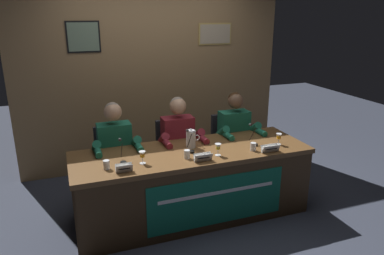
{
  "coord_description": "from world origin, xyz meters",
  "views": [
    {
      "loc": [
        -1.23,
        -3.32,
        2.13
      ],
      "look_at": [
        0.0,
        0.0,
        1.0
      ],
      "focal_mm": 34.01,
      "sensor_mm": 36.0,
      "label": 1
    }
  ],
  "objects_px": {
    "conference_table": "(196,176)",
    "nameplate_center": "(203,157)",
    "microphone_center": "(190,145)",
    "microphone_right": "(253,138)",
    "chair_right": "(229,150)",
    "water_pitcher_central": "(191,139)",
    "water_cup_right": "(253,147)",
    "microphone_left": "(122,155)",
    "nameplate_right": "(270,148)",
    "chair_center": "(175,158)",
    "water_cup_left": "(106,165)",
    "panelist_center": "(180,142)",
    "panelist_right": "(237,135)",
    "juice_glass_center": "(218,147)",
    "chair_left": "(115,166)",
    "juice_glass_left": "(142,155)",
    "nameplate_left": "(124,168)",
    "juice_glass_right": "(279,137)",
    "panelist_left": "(116,150)",
    "water_cup_center": "(187,155)"
  },
  "relations": [
    {
      "from": "conference_table",
      "to": "nameplate_center",
      "type": "relative_size",
      "value": 13.73
    },
    {
      "from": "microphone_center",
      "to": "microphone_right",
      "type": "bearing_deg",
      "value": -3.8
    },
    {
      "from": "chair_right",
      "to": "water_pitcher_central",
      "type": "relative_size",
      "value": 4.22
    },
    {
      "from": "nameplate_center",
      "to": "water_cup_right",
      "type": "height_order",
      "value": "water_cup_right"
    },
    {
      "from": "microphone_left",
      "to": "nameplate_right",
      "type": "relative_size",
      "value": 1.1
    },
    {
      "from": "conference_table",
      "to": "microphone_left",
      "type": "relative_size",
      "value": 11.48
    },
    {
      "from": "water_cup_right",
      "to": "chair_center",
      "type": "bearing_deg",
      "value": 125.78
    },
    {
      "from": "conference_table",
      "to": "water_cup_left",
      "type": "height_order",
      "value": "water_cup_left"
    },
    {
      "from": "panelist_center",
      "to": "panelist_right",
      "type": "bearing_deg",
      "value": 0.0
    },
    {
      "from": "juice_glass_center",
      "to": "microphone_center",
      "type": "xyz_separation_m",
      "value": [
        -0.22,
        0.2,
        -0.01
      ]
    },
    {
      "from": "chair_left",
      "to": "water_cup_left",
      "type": "height_order",
      "value": "chair_left"
    },
    {
      "from": "juice_glass_center",
      "to": "water_pitcher_central",
      "type": "xyz_separation_m",
      "value": [
        -0.17,
        0.31,
        0.01
      ]
    },
    {
      "from": "juice_glass_left",
      "to": "juice_glass_center",
      "type": "height_order",
      "value": "same"
    },
    {
      "from": "nameplate_left",
      "to": "chair_right",
      "type": "relative_size",
      "value": 0.17
    },
    {
      "from": "microphone_center",
      "to": "nameplate_right",
      "type": "height_order",
      "value": "microphone_center"
    },
    {
      "from": "water_cup_left",
      "to": "juice_glass_center",
      "type": "relative_size",
      "value": 0.69
    },
    {
      "from": "water_cup_left",
      "to": "chair_right",
      "type": "xyz_separation_m",
      "value": [
        1.63,
        0.77,
        -0.36
      ]
    },
    {
      "from": "water_cup_left",
      "to": "juice_glass_right",
      "type": "height_order",
      "value": "juice_glass_right"
    },
    {
      "from": "microphone_left",
      "to": "nameplate_center",
      "type": "relative_size",
      "value": 1.2
    },
    {
      "from": "chair_right",
      "to": "panelist_right",
      "type": "bearing_deg",
      "value": -90.0
    },
    {
      "from": "panelist_right",
      "to": "nameplate_right",
      "type": "relative_size",
      "value": 6.16
    },
    {
      "from": "panelist_left",
      "to": "water_cup_right",
      "type": "xyz_separation_m",
      "value": [
        1.32,
        -0.63,
        0.08
      ]
    },
    {
      "from": "panelist_right",
      "to": "juice_glass_right",
      "type": "xyz_separation_m",
      "value": [
        0.22,
        -0.56,
        0.13
      ]
    },
    {
      "from": "juice_glass_center",
      "to": "nameplate_right",
      "type": "bearing_deg",
      "value": -10.84
    },
    {
      "from": "conference_table",
      "to": "nameplate_right",
      "type": "bearing_deg",
      "value": -16.79
    },
    {
      "from": "water_cup_left",
      "to": "water_cup_right",
      "type": "height_order",
      "value": "same"
    },
    {
      "from": "juice_glass_right",
      "to": "water_pitcher_central",
      "type": "height_order",
      "value": "water_pitcher_central"
    },
    {
      "from": "chair_center",
      "to": "water_pitcher_central",
      "type": "height_order",
      "value": "water_pitcher_central"
    },
    {
      "from": "microphone_left",
      "to": "water_pitcher_central",
      "type": "bearing_deg",
      "value": 10.82
    },
    {
      "from": "juice_glass_left",
      "to": "water_cup_left",
      "type": "relative_size",
      "value": 1.46
    },
    {
      "from": "panelist_left",
      "to": "water_pitcher_central",
      "type": "relative_size",
      "value": 5.78
    },
    {
      "from": "juice_glass_center",
      "to": "nameplate_right",
      "type": "height_order",
      "value": "juice_glass_center"
    },
    {
      "from": "juice_glass_center",
      "to": "panelist_right",
      "type": "xyz_separation_m",
      "value": [
        0.53,
        0.62,
        -0.13
      ]
    },
    {
      "from": "conference_table",
      "to": "water_pitcher_central",
      "type": "xyz_separation_m",
      "value": [
        0.02,
        0.19,
        0.34
      ]
    },
    {
      "from": "conference_table",
      "to": "water_cup_center",
      "type": "relative_size",
      "value": 29.19
    },
    {
      "from": "chair_left",
      "to": "nameplate_right",
      "type": "xyz_separation_m",
      "value": [
        1.47,
        -0.93,
        0.36
      ]
    },
    {
      "from": "juice_glass_left",
      "to": "nameplate_right",
      "type": "bearing_deg",
      "value": -7.25
    },
    {
      "from": "microphone_right",
      "to": "microphone_center",
      "type": "bearing_deg",
      "value": 176.2
    },
    {
      "from": "panelist_center",
      "to": "microphone_center",
      "type": "bearing_deg",
      "value": -93.79
    },
    {
      "from": "nameplate_right",
      "to": "water_cup_right",
      "type": "relative_size",
      "value": 2.32
    },
    {
      "from": "nameplate_center",
      "to": "water_cup_center",
      "type": "xyz_separation_m",
      "value": [
        -0.13,
        0.12,
        -0.0
      ]
    },
    {
      "from": "nameplate_center",
      "to": "chair_left",
      "type": "bearing_deg",
      "value": 128.9
    },
    {
      "from": "conference_table",
      "to": "panelist_left",
      "type": "relative_size",
      "value": 2.04
    },
    {
      "from": "panelist_center",
      "to": "microphone_center",
      "type": "height_order",
      "value": "panelist_center"
    },
    {
      "from": "microphone_left",
      "to": "microphone_right",
      "type": "bearing_deg",
      "value": -0.41
    },
    {
      "from": "chair_left",
      "to": "water_pitcher_central",
      "type": "xyz_separation_m",
      "value": [
        0.75,
        -0.51,
        0.41
      ]
    },
    {
      "from": "panelist_center",
      "to": "microphone_center",
      "type": "distance_m",
      "value": 0.44
    },
    {
      "from": "nameplate_left",
      "to": "nameplate_center",
      "type": "xyz_separation_m",
      "value": [
        0.77,
        -0.01,
        -0.0
      ]
    },
    {
      "from": "chair_center",
      "to": "juice_glass_center",
      "type": "xyz_separation_m",
      "value": [
        0.2,
        -0.82,
        0.41
      ]
    },
    {
      "from": "chair_left",
      "to": "panelist_left",
      "type": "xyz_separation_m",
      "value": [
        -0.0,
        -0.2,
        0.28
      ]
    }
  ]
}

